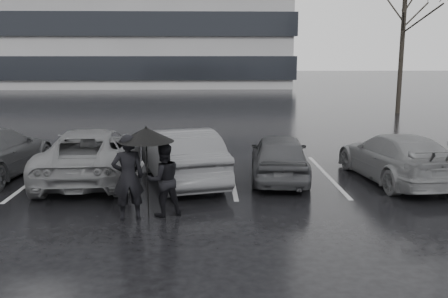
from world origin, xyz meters
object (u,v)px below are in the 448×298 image
(car_east, at_px, (396,157))
(tree_north, at_px, (402,39))
(pedestrian_left, at_px, (128,177))
(car_west_a, at_px, (182,155))
(car_west_b, at_px, (92,154))
(car_main, at_px, (279,156))
(pedestrian_right, at_px, (163,180))

(car_east, bearing_deg, tree_north, -118.15)
(pedestrian_left, height_order, tree_north, tree_north)
(car_west_a, relative_size, pedestrian_left, 2.44)
(car_east, height_order, pedestrian_left, pedestrian_left)
(car_west_b, height_order, car_east, car_west_b)
(car_west_b, bearing_deg, car_west_a, 169.19)
(car_west_a, xyz_separation_m, tree_north, (11.81, 15.06, 3.50))
(car_main, distance_m, pedestrian_left, 4.97)
(car_west_b, xyz_separation_m, pedestrian_left, (1.56, -3.48, 0.21))
(car_main, relative_size, pedestrian_right, 2.40)
(car_west_b, distance_m, car_east, 8.51)
(car_main, relative_size, pedestrian_left, 2.08)
(car_east, bearing_deg, pedestrian_right, 17.05)
(car_west_b, bearing_deg, tree_north, -137.19)
(pedestrian_left, distance_m, pedestrian_right, 0.78)
(car_main, distance_m, car_east, 3.23)
(car_east, xyz_separation_m, tree_north, (5.85, 15.18, 3.58))
(car_main, height_order, pedestrian_left, pedestrian_left)
(car_main, xyz_separation_m, tree_north, (9.07, 14.90, 3.59))
(car_west_b, height_order, pedestrian_left, pedestrian_left)
(car_west_b, bearing_deg, pedestrian_right, 122.29)
(pedestrian_left, bearing_deg, car_west_a, -122.52)
(car_west_b, bearing_deg, pedestrian_left, 111.26)
(pedestrian_right, distance_m, tree_north, 21.90)
(car_main, xyz_separation_m, car_west_b, (-5.28, 0.19, 0.06))
(pedestrian_left, bearing_deg, car_main, -153.63)
(car_main, bearing_deg, pedestrian_right, 50.76)
(car_east, bearing_deg, car_main, -11.98)
(pedestrian_right, height_order, tree_north, tree_north)
(car_east, relative_size, pedestrian_right, 2.86)
(car_east, bearing_deg, pedestrian_left, 16.36)
(car_east, relative_size, tree_north, 0.54)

